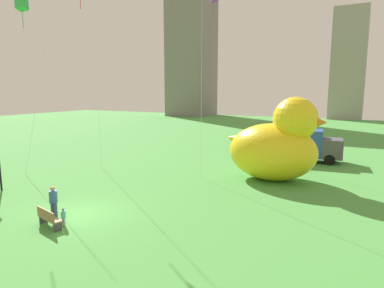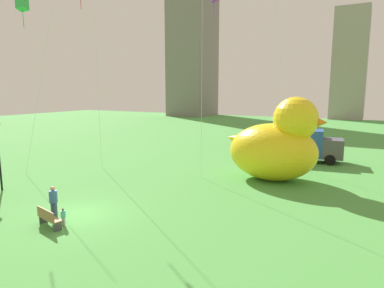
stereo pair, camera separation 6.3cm
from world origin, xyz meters
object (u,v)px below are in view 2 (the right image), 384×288
at_px(box_truck, 305,145).
at_px(person_child, 63,216).
at_px(giant_inflatable_duck, 276,145).
at_px(park_bench, 48,217).
at_px(kite_green, 22,3).
at_px(person_adult, 53,200).

bearing_deg(box_truck, person_child, -109.65).
bearing_deg(person_child, giant_inflatable_duck, 62.59).
xyz_separation_m(park_bench, kite_green, (-7.98, 5.32, 11.56)).
xyz_separation_m(person_child, giant_inflatable_duck, (6.68, 12.89, 2.03)).
height_order(person_child, giant_inflatable_duck, giant_inflatable_duck).
relative_size(park_bench, person_adult, 1.01).
relative_size(park_bench, kite_green, 0.13).
bearing_deg(giant_inflatable_duck, park_bench, -118.41).
relative_size(box_truck, kite_green, 0.49).
distance_m(park_bench, person_child, 0.66).
distance_m(giant_inflatable_duck, box_truck, 7.86).
xyz_separation_m(park_bench, box_truck, (7.88, 21.06, 0.97)).
bearing_deg(giant_inflatable_duck, kite_green, -152.24).
relative_size(person_child, giant_inflatable_duck, 0.12).
bearing_deg(park_bench, person_adult, 128.76).
relative_size(person_child, box_truck, 0.14).
bearing_deg(park_bench, kite_green, 146.34).
bearing_deg(person_child, person_adult, 157.15).
xyz_separation_m(person_child, kite_green, (-8.50, 4.90, 11.55)).
height_order(person_adult, box_truck, box_truck).
distance_m(box_truck, kite_green, 24.73).
relative_size(giant_inflatable_duck, box_truck, 1.15).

